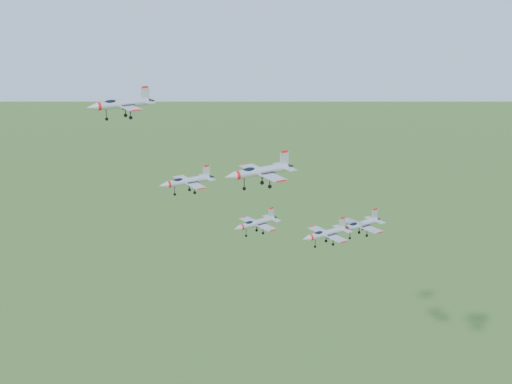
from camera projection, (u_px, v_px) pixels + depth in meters
jet_lead at (121, 104)px, 124.95m from camera, size 12.86×10.57×3.45m
jet_left_high at (187, 181)px, 130.32m from camera, size 11.45×9.41×3.07m
jet_right_high at (259, 171)px, 109.10m from camera, size 12.54×10.29×3.36m
jet_left_low at (256, 223)px, 147.67m from camera, size 11.84×9.89×3.17m
jet_right_low at (325, 233)px, 129.80m from camera, size 11.00×9.09×2.94m
jet_trail at (359, 225)px, 148.49m from camera, size 12.51×10.42×3.34m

